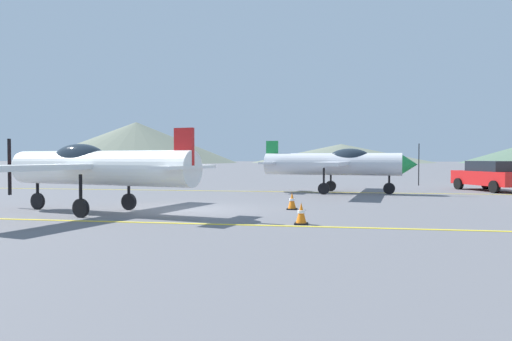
{
  "coord_description": "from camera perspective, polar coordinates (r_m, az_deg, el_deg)",
  "views": [
    {
      "loc": [
        5.02,
        -15.53,
        1.81
      ],
      "look_at": [
        1.34,
        6.0,
        1.2
      ],
      "focal_mm": 32.87,
      "sensor_mm": 36.0,
      "label": 1
    }
  ],
  "objects": [
    {
      "name": "traffic_cone_side",
      "position": [
        16.34,
        4.41,
        -3.75
      ],
      "size": [
        0.36,
        0.36,
        0.59
      ],
      "color": "black",
      "rests_on": "ground_plane"
    },
    {
      "name": "car_sedan",
      "position": [
        28.29,
        26.65,
        -0.53
      ],
      "size": [
        3.29,
        4.66,
        1.62
      ],
      "color": "red",
      "rests_on": "ground_plane"
    },
    {
      "name": "airplane_mid",
      "position": [
        24.11,
        9.88,
        0.87
      ],
      "size": [
        7.84,
        8.99,
        2.69
      ],
      "color": "silver",
      "rests_on": "ground_plane"
    },
    {
      "name": "traffic_cone_front",
      "position": [
        12.78,
        5.52,
        -5.25
      ],
      "size": [
        0.36,
        0.36,
        0.59
      ],
      "color": "black",
      "rests_on": "ground_plane"
    },
    {
      "name": "ground_plane",
      "position": [
        16.42,
        -8.2,
        -4.74
      ],
      "size": [
        400.0,
        400.0,
        0.0
      ],
      "primitive_type": "plane",
      "color": "slate"
    },
    {
      "name": "apron_line_near",
      "position": [
        13.34,
        -12.58,
        -6.21
      ],
      "size": [
        80.0,
        0.16,
        0.01
      ],
      "primitive_type": "cube",
      "color": "yellow",
      "rests_on": "ground_plane"
    },
    {
      "name": "hill_centerleft",
      "position": [
        170.19,
        10.33,
        2.07
      ],
      "size": [
        64.51,
        64.51,
        6.61
      ],
      "primitive_type": "cone",
      "color": "slate",
      "rests_on": "ground_plane"
    },
    {
      "name": "airplane_near",
      "position": [
        16.16,
        -19.11,
        0.46
      ],
      "size": [
        7.86,
        8.93,
        2.69
      ],
      "color": "white",
      "rests_on": "ground_plane"
    },
    {
      "name": "apron_line_far",
      "position": [
        25.07,
        -1.89,
        -2.53
      ],
      "size": [
        80.0,
        0.16,
        0.01
      ],
      "primitive_type": "cube",
      "color": "yellow",
      "rests_on": "ground_plane"
    },
    {
      "name": "hill_left",
      "position": [
        164.78,
        -14.37,
        3.33
      ],
      "size": [
        68.79,
        68.79,
        13.84
      ],
      "primitive_type": "cone",
      "color": "slate",
      "rests_on": "ground_plane"
    }
  ]
}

